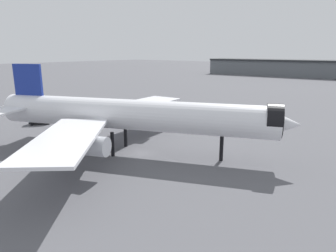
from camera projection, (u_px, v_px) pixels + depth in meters
ground at (141, 153)px, 58.54m from camera, size 900.00×900.00×0.00m
airliner_near_gate at (129, 115)px, 57.53m from camera, size 58.13×52.07×16.77m
terminal_building at (329, 69)px, 219.09m from camera, size 179.96×36.44×24.31m
service_truck_front at (40, 118)px, 81.43m from camera, size 4.96×5.85×3.00m
baggage_tug_wing at (161, 111)px, 94.99m from camera, size 3.57×3.09×1.85m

